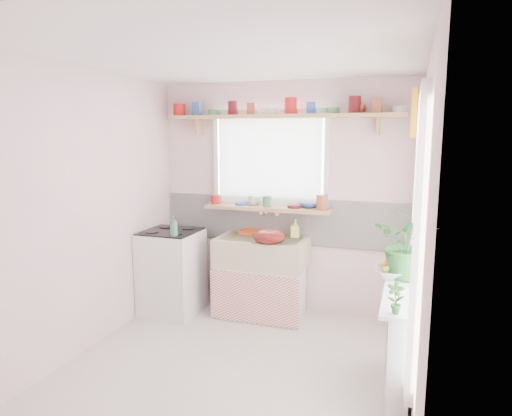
% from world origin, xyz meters
% --- Properties ---
extents(room, '(3.20, 3.20, 3.20)m').
position_xyz_m(room, '(0.66, 0.86, 1.37)').
color(room, silver).
rests_on(room, ground).
extents(sink_unit, '(0.95, 0.65, 1.11)m').
position_xyz_m(sink_unit, '(-0.15, 1.29, 0.43)').
color(sink_unit, white).
rests_on(sink_unit, ground).
extents(cooker, '(0.58, 0.58, 0.93)m').
position_xyz_m(cooker, '(-1.10, 1.05, 0.46)').
color(cooker, white).
rests_on(cooker, ground).
extents(radiator_ledge, '(0.22, 0.95, 0.78)m').
position_xyz_m(radiator_ledge, '(1.30, 0.20, 0.40)').
color(radiator_ledge, white).
rests_on(radiator_ledge, ground).
extents(windowsill, '(1.40, 0.22, 0.04)m').
position_xyz_m(windowsill, '(-0.15, 1.48, 1.14)').
color(windowsill, tan).
rests_on(windowsill, room).
extents(pine_shelf, '(2.52, 0.24, 0.04)m').
position_xyz_m(pine_shelf, '(0.00, 1.47, 2.12)').
color(pine_shelf, tan).
rests_on(pine_shelf, room).
extents(shelf_crockery, '(2.47, 0.11, 0.12)m').
position_xyz_m(shelf_crockery, '(-0.04, 1.47, 2.19)').
color(shelf_crockery, red).
rests_on(shelf_crockery, pine_shelf).
extents(sill_crockery, '(1.35, 0.11, 0.12)m').
position_xyz_m(sill_crockery, '(-0.15, 1.48, 1.22)').
color(sill_crockery, red).
rests_on(sill_crockery, windowsill).
extents(dish_tray, '(0.43, 0.36, 0.04)m').
position_xyz_m(dish_tray, '(-0.24, 1.50, 0.87)').
color(dish_tray, '#D24C12').
rests_on(dish_tray, sink_unit).
extents(colander, '(0.43, 0.43, 0.15)m').
position_xyz_m(colander, '(-0.01, 1.10, 0.92)').
color(colander, maroon).
rests_on(colander, sink_unit).
extents(jade_plant, '(0.66, 0.62, 0.58)m').
position_xyz_m(jade_plant, '(1.33, 0.60, 1.06)').
color(jade_plant, '#2B6729').
rests_on(jade_plant, radiator_ledge).
extents(fruit_bowl, '(0.34, 0.34, 0.07)m').
position_xyz_m(fruit_bowl, '(1.21, 0.60, 0.81)').
color(fruit_bowl, silver).
rests_on(fruit_bowl, radiator_ledge).
extents(herb_pot, '(0.12, 0.08, 0.22)m').
position_xyz_m(herb_pot, '(1.26, -0.20, 0.88)').
color(herb_pot, '#346528').
rests_on(herb_pot, radiator_ledge).
extents(soap_bottle_sink, '(0.10, 0.10, 0.19)m').
position_xyz_m(soap_bottle_sink, '(0.17, 1.46, 0.95)').
color(soap_bottle_sink, '#D5E465').
rests_on(soap_bottle_sink, sink_unit).
extents(sill_cup, '(0.15, 0.15, 0.11)m').
position_xyz_m(sill_cup, '(-0.32, 1.54, 1.21)').
color(sill_cup, beige).
rests_on(sill_cup, windowsill).
extents(sill_bowl, '(0.23, 0.23, 0.06)m').
position_xyz_m(sill_bowl, '(0.29, 1.54, 1.19)').
color(sill_bowl, '#30489D').
rests_on(sill_bowl, windowsill).
extents(shelf_vase, '(0.16, 0.16, 0.16)m').
position_xyz_m(shelf_vase, '(0.78, 1.53, 2.22)').
color(shelf_vase, '#AA4334').
rests_on(shelf_vase, pine_shelf).
extents(cooker_bottle, '(0.10, 0.10, 0.21)m').
position_xyz_m(cooker_bottle, '(-0.94, 0.83, 1.02)').
color(cooker_bottle, '#408055').
rests_on(cooker_bottle, cooker).
extents(fruit, '(0.20, 0.14, 0.10)m').
position_xyz_m(fruit, '(1.22, 0.61, 0.87)').
color(fruit, orange).
rests_on(fruit, fruit_bowl).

